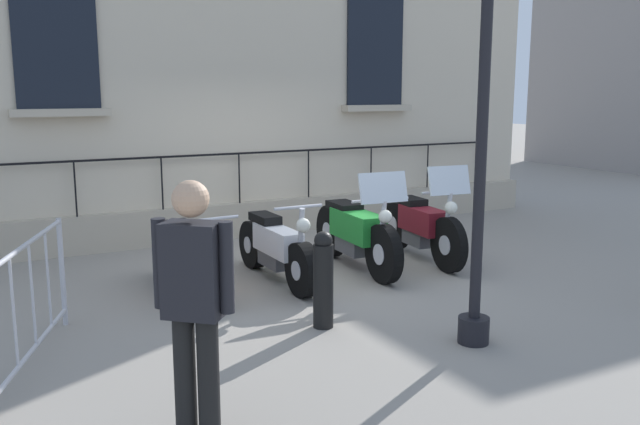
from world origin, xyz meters
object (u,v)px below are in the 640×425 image
at_px(pedestrian_walking, 194,298).
at_px(motorcycle_green, 357,233).
at_px(motorcycle_white, 277,249).
at_px(lamppost, 486,34).
at_px(motorcycle_orange, 192,257).
at_px(bollard, 323,279).
at_px(crowd_barrier, 24,306).
at_px(motorcycle_maroon, 422,227).

bearing_deg(pedestrian_walking, motorcycle_green, 135.33).
height_order(motorcycle_white, motorcycle_green, motorcycle_green).
bearing_deg(lamppost, motorcycle_orange, -147.36).
relative_size(motorcycle_orange, pedestrian_walking, 1.11).
relative_size(motorcycle_orange, lamppost, 0.47).
xyz_separation_m(bollard, pedestrian_walking, (1.50, -1.74, 0.49)).
height_order(lamppost, crowd_barrier, lamppost).
xyz_separation_m(motorcycle_green, lamppost, (2.67, -0.41, 2.23)).
relative_size(motorcycle_white, bollard, 2.15).
relative_size(motorcycle_green, crowd_barrier, 0.98).
distance_m(motorcycle_orange, bollard, 1.85).
distance_m(lamppost, crowd_barrier, 4.33).
bearing_deg(motorcycle_white, motorcycle_green, 91.45).
height_order(motorcycle_orange, bollard, bollard).
relative_size(crowd_barrier, pedestrian_walking, 1.28).
distance_m(motorcycle_white, pedestrian_walking, 3.78).
bearing_deg(motorcycle_green, pedestrian_walking, -44.67).
distance_m(crowd_barrier, bollard, 2.60).
xyz_separation_m(motorcycle_green, motorcycle_maroon, (0.03, 1.00, -0.01)).
relative_size(motorcycle_white, lamppost, 0.50).
xyz_separation_m(motorcycle_white, motorcycle_green, (-0.03, 1.12, 0.07)).
distance_m(motorcycle_green, lamppost, 3.51).
relative_size(motorcycle_green, lamppost, 0.53).
relative_size(motorcycle_green, motorcycle_maroon, 1.04).
relative_size(motorcycle_maroon, lamppost, 0.51).
xyz_separation_m(lamppost, bollard, (-1.00, -0.99, -2.22)).
bearing_deg(motorcycle_white, pedestrian_walking, -32.63).
bearing_deg(motorcycle_orange, lamppost, 32.64).
relative_size(motorcycle_maroon, bollard, 2.21).
relative_size(crowd_barrier, bollard, 2.33).
bearing_deg(crowd_barrier, lamppost, 71.74).
bearing_deg(motorcycle_green, motorcycle_orange, -90.65).
bearing_deg(lamppost, crowd_barrier, -108.26).
bearing_deg(crowd_barrier, pedestrian_walking, 26.98).
xyz_separation_m(motorcycle_white, bollard, (1.64, -0.27, 0.08)).
distance_m(motorcycle_green, motorcycle_maroon, 1.00).
bearing_deg(motorcycle_orange, crowd_barrier, -50.80).
bearing_deg(motorcycle_green, motorcycle_white, -88.55).
xyz_separation_m(motorcycle_orange, lamppost, (2.70, 1.73, 2.30)).
height_order(motorcycle_green, motorcycle_maroon, motorcycle_maroon).
bearing_deg(motorcycle_maroon, lamppost, -28.04).
xyz_separation_m(motorcycle_green, crowd_barrier, (1.49, -3.99, 0.10)).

